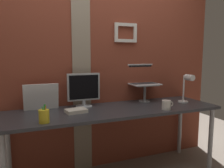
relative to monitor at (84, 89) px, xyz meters
name	(u,v)px	position (x,y,z in m)	size (l,w,h in m)	color
brick_wall_back	(94,58)	(0.17, 0.18, 0.33)	(3.14, 0.16, 2.61)	brown
desk	(115,115)	(0.29, -0.21, -0.27)	(2.25, 0.66, 0.78)	#333338
monitor	(84,89)	(0.00, 0.00, 0.00)	(0.35, 0.18, 0.37)	#ADB2B7
laptop_stand	(145,90)	(0.76, 0.00, -0.06)	(0.28, 0.22, 0.21)	gray
laptop	(142,78)	(0.76, 0.07, 0.08)	(0.35, 0.29, 0.25)	white
whiteboard_panel	(41,97)	(-0.44, 0.03, -0.06)	(0.35, 0.02, 0.28)	white
desk_lamp	(187,85)	(1.16, -0.26, 0.01)	(0.12, 0.20, 0.34)	white
pen_cup	(44,116)	(-0.45, -0.44, -0.14)	(0.09, 0.09, 0.16)	yellow
coffee_mug	(167,105)	(0.76, -0.44, -0.15)	(0.13, 0.09, 0.10)	silver
paper_clutter_stack	(76,111)	(-0.13, -0.21, -0.18)	(0.20, 0.14, 0.03)	silver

